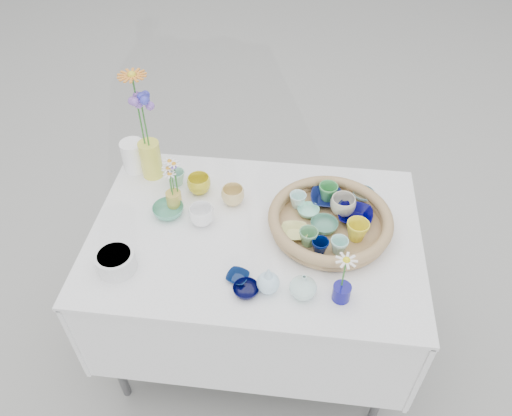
# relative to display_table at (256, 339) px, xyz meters

# --- Properties ---
(ground) EXTENTS (80.00, 80.00, 0.00)m
(ground) POSITION_rel_display_table_xyz_m (0.00, 0.00, 0.00)
(ground) COLOR #9C9C95
(display_table) EXTENTS (1.26, 0.86, 0.77)m
(display_table) POSITION_rel_display_table_xyz_m (0.00, 0.00, 0.00)
(display_table) COLOR white
(display_table) RESTS_ON ground
(wicker_tray) EXTENTS (0.47, 0.47, 0.08)m
(wicker_tray) POSITION_rel_display_table_xyz_m (0.28, 0.05, 0.80)
(wicker_tray) COLOR olive
(wicker_tray) RESTS_ON display_table
(tray_ceramic_0) EXTENTS (0.13, 0.13, 0.03)m
(tray_ceramic_0) POSITION_rel_display_table_xyz_m (0.26, 0.18, 0.80)
(tray_ceramic_0) COLOR #0E174D
(tray_ceramic_0) RESTS_ON wicker_tray
(tray_ceramic_1) EXTENTS (0.15, 0.15, 0.03)m
(tray_ceramic_1) POSITION_rel_display_table_xyz_m (0.38, 0.10, 0.80)
(tray_ceramic_1) COLOR #01003D
(tray_ceramic_1) RESTS_ON wicker_tray
(tray_ceramic_2) EXTENTS (0.09, 0.09, 0.08)m
(tray_ceramic_2) POSITION_rel_display_table_xyz_m (0.38, -0.01, 0.82)
(tray_ceramic_2) COLOR yellow
(tray_ceramic_2) RESTS_ON wicker_tray
(tray_ceramic_3) EXTENTS (0.12, 0.12, 0.03)m
(tray_ceramic_3) POSITION_rel_display_table_xyz_m (0.26, 0.03, 0.80)
(tray_ceramic_3) COLOR #47816A
(tray_ceramic_3) RESTS_ON wicker_tray
(tray_ceramic_4) EXTENTS (0.08, 0.08, 0.07)m
(tray_ceramic_4) POSITION_rel_display_table_xyz_m (0.20, -0.06, 0.82)
(tray_ceramic_4) COLOR #65A26F
(tray_ceramic_4) RESTS_ON wicker_tray
(tray_ceramic_5) EXTENTS (0.11, 0.11, 0.03)m
(tray_ceramic_5) POSITION_rel_display_table_xyz_m (0.20, 0.10, 0.80)
(tray_ceramic_5) COLOR #93E5C5
(tray_ceramic_5) RESTS_ON wicker_tray
(tray_ceramic_6) EXTENTS (0.09, 0.09, 0.06)m
(tray_ceramic_6) POSITION_rel_display_table_xyz_m (0.15, 0.14, 0.81)
(tray_ceramic_6) COLOR silver
(tray_ceramic_6) RESTS_ON wicker_tray
(tray_ceramic_7) EXTENTS (0.11, 0.11, 0.08)m
(tray_ceramic_7) POSITION_rel_display_table_xyz_m (0.33, 0.12, 0.82)
(tray_ceramic_7) COLOR beige
(tray_ceramic_7) RESTS_ON wicker_tray
(tray_ceramic_8) EXTENTS (0.10, 0.10, 0.03)m
(tray_ceramic_8) POSITION_rel_display_table_xyz_m (0.41, 0.23, 0.80)
(tray_ceramic_8) COLOR #7DB9CF
(tray_ceramic_8) RESTS_ON wicker_tray
(tray_ceramic_9) EXTENTS (0.06, 0.06, 0.06)m
(tray_ceramic_9) POSITION_rel_display_table_xyz_m (0.24, -0.09, 0.81)
(tray_ceramic_9) COLOR #000D44
(tray_ceramic_9) RESTS_ON wicker_tray
(tray_ceramic_10) EXTENTS (0.11, 0.11, 0.02)m
(tray_ceramic_10) POSITION_rel_display_table_xyz_m (0.15, -0.02, 0.80)
(tray_ceramic_10) COLOR #D7D67A
(tray_ceramic_10) RESTS_ON wicker_tray
(tray_ceramic_11) EXTENTS (0.08, 0.08, 0.06)m
(tray_ceramic_11) POSITION_rel_display_table_xyz_m (0.31, -0.08, 0.81)
(tray_ceramic_11) COLOR #A1DBD0
(tray_ceramic_11) RESTS_ON wicker_tray
(tray_ceramic_12) EXTENTS (0.08, 0.08, 0.07)m
(tray_ceramic_12) POSITION_rel_display_table_xyz_m (0.27, 0.20, 0.82)
(tray_ceramic_12) COLOR #429952
(tray_ceramic_12) RESTS_ON wicker_tray
(loose_ceramic_0) EXTENTS (0.12, 0.12, 0.08)m
(loose_ceramic_0) POSITION_rel_display_table_xyz_m (-0.26, 0.20, 0.80)
(loose_ceramic_0) COLOR gold
(loose_ceramic_0) RESTS_ON display_table
(loose_ceramic_1) EXTENTS (0.10, 0.10, 0.07)m
(loose_ceramic_1) POSITION_rel_display_table_xyz_m (-0.11, 0.15, 0.80)
(loose_ceramic_1) COLOR #D7BC75
(loose_ceramic_1) RESTS_ON display_table
(loose_ceramic_2) EXTENTS (0.13, 0.13, 0.04)m
(loose_ceramic_2) POSITION_rel_display_table_xyz_m (-0.35, 0.05, 0.78)
(loose_ceramic_2) COLOR #4D9A7B
(loose_ceramic_2) RESTS_ON display_table
(loose_ceramic_3) EXTENTS (0.13, 0.13, 0.08)m
(loose_ceramic_3) POSITION_rel_display_table_xyz_m (-0.21, 0.02, 0.80)
(loose_ceramic_3) COLOR white
(loose_ceramic_3) RESTS_ON display_table
(loose_ceramic_4) EXTENTS (0.10, 0.10, 0.02)m
(loose_ceramic_4) POSITION_rel_display_table_xyz_m (-0.03, -0.23, 0.77)
(loose_ceramic_4) COLOR #061945
(loose_ceramic_4) RESTS_ON display_table
(loose_ceramic_5) EXTENTS (0.09, 0.09, 0.06)m
(loose_ceramic_5) POSITION_rel_display_table_xyz_m (-0.36, 0.24, 0.80)
(loose_ceramic_5) COLOR #87C1A8
(loose_ceramic_5) RESTS_ON display_table
(loose_ceramic_6) EXTENTS (0.12, 0.12, 0.03)m
(loose_ceramic_6) POSITION_rel_display_table_xyz_m (0.00, -0.29, 0.78)
(loose_ceramic_6) COLOR black
(loose_ceramic_6) RESTS_ON display_table
(fluted_bowl) EXTENTS (0.16, 0.16, 0.07)m
(fluted_bowl) POSITION_rel_display_table_xyz_m (-0.47, -0.24, 0.80)
(fluted_bowl) COLOR silver
(fluted_bowl) RESTS_ON display_table
(bud_vase_paleblue) EXTENTS (0.10, 0.10, 0.12)m
(bud_vase_paleblue) POSITION_rel_display_table_xyz_m (0.08, -0.27, 0.83)
(bud_vase_paleblue) COLOR #BBE2F7
(bud_vase_paleblue) RESTS_ON display_table
(bud_vase_seafoam) EXTENTS (0.11, 0.11, 0.10)m
(bud_vase_seafoam) POSITION_rel_display_table_xyz_m (0.19, -0.27, 0.81)
(bud_vase_seafoam) COLOR silver
(bud_vase_seafoam) RESTS_ON display_table
(bud_vase_cobalt) EXTENTS (0.06, 0.06, 0.06)m
(bud_vase_cobalt) POSITION_rel_display_table_xyz_m (0.32, -0.27, 0.80)
(bud_vase_cobalt) COLOR navy
(bud_vase_cobalt) RESTS_ON display_table
(single_daisy) EXTENTS (0.10, 0.10, 0.15)m
(single_daisy) POSITION_rel_display_table_xyz_m (0.32, -0.27, 0.89)
(single_daisy) COLOR white
(single_daisy) RESTS_ON bud_vase_cobalt
(tall_vase_yellow) EXTENTS (0.10, 0.10, 0.17)m
(tall_vase_yellow) POSITION_rel_display_table_xyz_m (-0.48, 0.28, 0.85)
(tall_vase_yellow) COLOR #DAD746
(tall_vase_yellow) RESTS_ON display_table
(gerbera) EXTENTS (0.14, 0.14, 0.33)m
(gerbera) POSITION_rel_display_table_xyz_m (-0.49, 0.28, 1.08)
(gerbera) COLOR orange
(gerbera) RESTS_ON tall_vase_yellow
(hydrangea) EXTENTS (0.09, 0.09, 0.30)m
(hydrangea) POSITION_rel_display_table_xyz_m (-0.47, 0.27, 1.04)
(hydrangea) COLOR #383AC2
(hydrangea) RESTS_ON tall_vase_yellow
(white_pitcher) EXTENTS (0.16, 0.14, 0.14)m
(white_pitcher) POSITION_rel_display_table_xyz_m (-0.56, 0.32, 0.83)
(white_pitcher) COLOR white
(white_pitcher) RESTS_ON display_table
(daisy_cup) EXTENTS (0.08, 0.08, 0.07)m
(daisy_cup) POSITION_rel_display_table_xyz_m (-0.34, 0.11, 0.80)
(daisy_cup) COLOR gold
(daisy_cup) RESTS_ON display_table
(daisy_posy) EXTENTS (0.10, 0.10, 0.15)m
(daisy_posy) POSITION_rel_display_table_xyz_m (-0.34, 0.11, 0.91)
(daisy_posy) COLOR white
(daisy_posy) RESTS_ON daisy_cup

